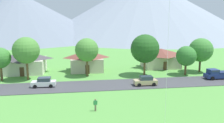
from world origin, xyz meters
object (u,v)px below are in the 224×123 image
at_px(house_left_center, 87,60).
at_px(tree_near_left, 87,50).
at_px(house_leftmost, 161,58).
at_px(parked_car_tan_mid_west, 146,81).
at_px(watcher_person, 95,105).
at_px(tree_near_right, 145,49).
at_px(pickup_truck_navy_west_side, 217,74).
at_px(tree_left_of_center, 201,50).
at_px(parked_car_white_west_end, 44,82).
at_px(tree_far_right, 186,56).
at_px(tree_center, 26,50).
at_px(house_right_center, 25,62).
at_px(tree_right_of_center, 0,58).

xyz_separation_m(house_left_center, tree_near_left, (-0.12, -5.09, 3.11)).
distance_m(house_leftmost, parked_car_tan_mid_west, 17.47).
relative_size(parked_car_tan_mid_west, watcher_person, 2.53).
relative_size(tree_near_right, pickup_truck_navy_west_side, 1.70).
distance_m(tree_left_of_center, parked_car_white_west_end, 34.72).
height_order(tree_near_right, tree_far_right, tree_near_right).
bearing_deg(pickup_truck_navy_west_side, tree_center, 171.96).
height_order(house_leftmost, house_left_center, house_left_center).
bearing_deg(tree_far_right, house_left_center, 160.84).
bearing_deg(watcher_person, parked_car_white_west_end, 123.48).
xyz_separation_m(tree_center, parked_car_white_west_end, (3.88, -5.83, -5.05)).
relative_size(house_right_center, pickup_truck_navy_west_side, 1.74).
xyz_separation_m(parked_car_white_west_end, pickup_truck_navy_west_side, (33.86, 0.50, 0.19)).
distance_m(tree_near_left, watcher_person, 20.09).
xyz_separation_m(tree_near_left, pickup_truck_navy_west_side, (25.81, -6.61, -4.54)).
bearing_deg(house_left_center, tree_near_left, -91.36).
height_order(tree_near_left, tree_right_of_center, tree_near_left).
bearing_deg(tree_center, house_leftmost, 14.07).
bearing_deg(tree_right_of_center, tree_center, 2.30).
height_order(tree_far_right, pickup_truck_navy_west_side, tree_far_right).
xyz_separation_m(tree_near_left, tree_far_right, (21.13, -2.21, -1.46)).
height_order(tree_near_left, pickup_truck_navy_west_side, tree_near_left).
bearing_deg(pickup_truck_navy_west_side, tree_far_right, 136.74).
distance_m(house_right_center, tree_far_right, 35.66).
height_order(house_right_center, pickup_truck_navy_west_side, house_right_center).
relative_size(tree_right_of_center, parked_car_tan_mid_west, 1.56).
distance_m(tree_far_right, parked_car_tan_mid_west, 13.22).
distance_m(tree_left_of_center, parked_car_tan_mid_west, 18.32).
distance_m(house_leftmost, pickup_truck_navy_west_side, 14.92).
height_order(tree_right_of_center, tree_far_right, tree_right_of_center).
bearing_deg(tree_near_left, tree_near_right, -5.99).
height_order(house_leftmost, tree_far_right, tree_far_right).
xyz_separation_m(house_leftmost, watcher_person, (-18.43, -25.90, -1.58)).
xyz_separation_m(tree_near_left, parked_car_white_west_end, (-8.05, -7.11, -4.74)).
distance_m(tree_near_left, tree_left_of_center, 25.68).
height_order(house_leftmost, tree_near_right, tree_near_right).
distance_m(tree_near_left, tree_far_right, 21.30).
bearing_deg(house_right_center, tree_center, -75.58).
bearing_deg(tree_left_of_center, house_right_center, 172.11).
bearing_deg(parked_car_white_west_end, parked_car_tan_mid_west, -5.51).
xyz_separation_m(tree_left_of_center, tree_center, (-37.60, -1.27, 0.85)).
height_order(pickup_truck_navy_west_side, watcher_person, pickup_truck_navy_west_side).
bearing_deg(tree_far_right, parked_car_tan_mid_west, -148.66).
bearing_deg(parked_car_tan_mid_west, house_left_center, 125.82).
bearing_deg(parked_car_tan_mid_west, tree_center, 161.06).
distance_m(house_leftmost, watcher_person, 31.82).
bearing_deg(tree_near_right, parked_car_tan_mid_west, -104.82).
xyz_separation_m(house_left_center, pickup_truck_navy_west_side, (25.69, -11.70, -1.43)).
bearing_deg(tree_near_left, parked_car_white_west_end, -138.54).
xyz_separation_m(house_leftmost, pickup_truck_navy_west_side, (7.22, -12.98, -1.40)).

